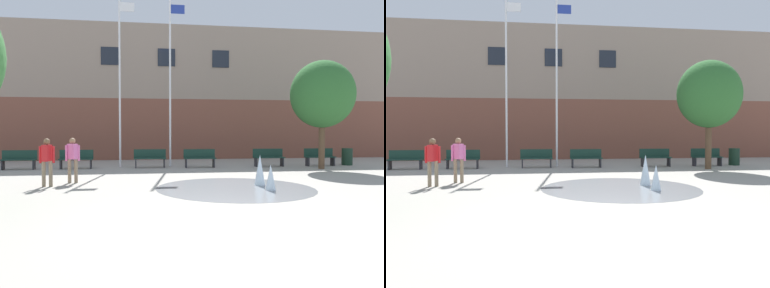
{
  "view_description": "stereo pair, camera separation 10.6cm",
  "coord_description": "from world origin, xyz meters",
  "views": [
    {
      "loc": [
        -1.77,
        -7.3,
        1.85
      ],
      "look_at": [
        0.38,
        7.76,
        1.3
      ],
      "focal_mm": 35.0,
      "sensor_mm": 36.0,
      "label": 1
    },
    {
      "loc": [
        -1.66,
        -7.31,
        1.85
      ],
      "look_at": [
        0.38,
        7.76,
        1.3
      ],
      "focal_mm": 35.0,
      "sensor_mm": 36.0,
      "label": 2
    }
  ],
  "objects": [
    {
      "name": "trash_can",
      "position": [
        9.29,
        11.3,
        0.45
      ],
      "size": [
        0.56,
        0.56,
        0.9
      ],
      "primitive_type": "cylinder",
      "color": "#193323",
      "rests_on": "ground"
    },
    {
      "name": "park_bench_left_of_flagpoles",
      "position": [
        -4.77,
        11.39,
        0.48
      ],
      "size": [
        1.6,
        0.44,
        0.91
      ],
      "color": "#28282D",
      "rests_on": "ground"
    },
    {
      "name": "park_bench_under_right_flagpole",
      "position": [
        4.86,
        11.16,
        0.48
      ],
      "size": [
        1.6,
        0.44,
        0.91
      ],
      "color": "#28282D",
      "rests_on": "ground"
    },
    {
      "name": "teen_by_trashcan",
      "position": [
        -4.75,
        5.49,
        0.93
      ],
      "size": [
        0.5,
        0.38,
        1.59
      ],
      "rotation": [
        0.0,
        0.0,
        -1.88
      ],
      "color": "#89755B",
      "rests_on": "ground"
    },
    {
      "name": "ground_plane",
      "position": [
        0.0,
        0.0,
        0.0
      ],
      "size": [
        100.0,
        100.0,
        0.0
      ],
      "primitive_type": "plane",
      "color": "#9E998E"
    },
    {
      "name": "adult_near_bench",
      "position": [
        -4.07,
        6.29,
        0.93
      ],
      "size": [
        0.5,
        0.37,
        1.59
      ],
      "rotation": [
        0.0,
        0.0,
        -0.67
      ],
      "color": "#89755B",
      "rests_on": "ground"
    },
    {
      "name": "street_tree_near_building",
      "position": [
        6.96,
        9.61,
        3.58
      ],
      "size": [
        3.03,
        3.03,
        5.2
      ],
      "color": "brown",
      "rests_on": "ground"
    },
    {
      "name": "park_bench_far_left",
      "position": [
        -7.4,
        11.37,
        0.48
      ],
      "size": [
        1.6,
        0.44,
        0.91
      ],
      "color": "#28282D",
      "rests_on": "ground"
    },
    {
      "name": "park_bench_near_trashcan",
      "position": [
        7.64,
        11.14,
        0.48
      ],
      "size": [
        1.6,
        0.44,
        0.91
      ],
      "color": "#28282D",
      "rests_on": "ground"
    },
    {
      "name": "park_bench_center",
      "position": [
        1.26,
        11.16,
        0.48
      ],
      "size": [
        1.6,
        0.44,
        0.91
      ],
      "color": "#28282D",
      "rests_on": "ground"
    },
    {
      "name": "splash_fountain",
      "position": [
        1.81,
        4.38,
        0.25
      ],
      "size": [
        5.07,
        5.07,
        1.04
      ],
      "color": "gray",
      "rests_on": "ground"
    },
    {
      "name": "flagpole_left",
      "position": [
        -2.67,
        11.94,
        4.59
      ],
      "size": [
        0.8,
        0.1,
        8.67
      ],
      "color": "silver",
      "rests_on": "ground"
    },
    {
      "name": "library_building",
      "position": [
        0.0,
        19.51,
        4.3
      ],
      "size": [
        36.0,
        6.05,
        8.59
      ],
      "color": "brown",
      "rests_on": "ground"
    },
    {
      "name": "park_bench_under_left_flagpole",
      "position": [
        -1.21,
        11.4,
        0.48
      ],
      "size": [
        1.6,
        0.44,
        0.91
      ],
      "color": "#28282D",
      "rests_on": "ground"
    },
    {
      "name": "flagpole_right",
      "position": [
        -0.13,
        11.94,
        4.59
      ],
      "size": [
        0.8,
        0.1,
        8.67
      ],
      "color": "silver",
      "rests_on": "ground"
    }
  ]
}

